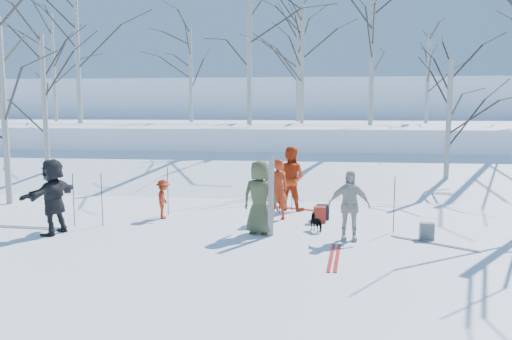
# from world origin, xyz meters

# --- Properties ---
(ground) EXTENTS (120.00, 120.00, 0.00)m
(ground) POSITION_xyz_m (0.00, 0.00, 0.00)
(ground) COLOR white
(ground) RESTS_ON ground
(snow_ramp) EXTENTS (70.00, 9.49, 4.12)m
(snow_ramp) POSITION_xyz_m (0.00, 7.00, 0.15)
(snow_ramp) COLOR white
(snow_ramp) RESTS_ON ground
(snow_plateau) EXTENTS (70.00, 18.00, 2.20)m
(snow_plateau) POSITION_xyz_m (0.00, 17.00, 1.00)
(snow_plateau) COLOR white
(snow_plateau) RESTS_ON ground
(far_hill) EXTENTS (90.00, 30.00, 6.00)m
(far_hill) POSITION_xyz_m (0.00, 38.00, 2.00)
(far_hill) COLOR white
(far_hill) RESTS_ON ground
(skier_olive_center) EXTENTS (0.97, 0.76, 1.75)m
(skier_olive_center) POSITION_xyz_m (0.30, -0.23, 0.88)
(skier_olive_center) COLOR #43482B
(skier_olive_center) RESTS_ON ground
(skier_red_north) EXTENTS (0.70, 0.58, 1.63)m
(skier_red_north) POSITION_xyz_m (0.59, 1.32, 0.81)
(skier_red_north) COLOR #A9290F
(skier_red_north) RESTS_ON ground
(skier_redor_behind) EXTENTS (1.07, 0.94, 1.85)m
(skier_redor_behind) POSITION_xyz_m (0.86, 2.65, 0.92)
(skier_redor_behind) COLOR #BF350E
(skier_redor_behind) RESTS_ON ground
(skier_red_seated) EXTENTS (0.51, 0.74, 1.06)m
(skier_red_seated) POSITION_xyz_m (-2.45, 1.09, 0.53)
(skier_red_seated) COLOR #A9290F
(skier_red_seated) RESTS_ON ground
(skier_cream_east) EXTENTS (0.94, 0.41, 1.58)m
(skier_cream_east) POSITION_xyz_m (2.34, -0.56, 0.79)
(skier_cream_east) COLOR beige
(skier_cream_east) RESTS_ON ground
(skier_grey_west) EXTENTS (0.89, 1.74, 1.79)m
(skier_grey_west) POSITION_xyz_m (-4.52, -0.80, 0.89)
(skier_grey_west) COLOR black
(skier_grey_west) RESTS_ON ground
(dog) EXTENTS (0.49, 0.56, 0.44)m
(dog) POSITION_xyz_m (1.64, 0.17, 0.22)
(dog) COLOR black
(dog) RESTS_ON ground
(upright_ski_left) EXTENTS (0.11, 0.17, 1.90)m
(upright_ski_left) POSITION_xyz_m (0.55, -0.47, 0.95)
(upright_ski_left) COLOR silver
(upright_ski_left) RESTS_ON ground
(upright_ski_right) EXTENTS (0.11, 0.23, 1.89)m
(upright_ski_right) POSITION_xyz_m (0.61, -0.48, 0.95)
(upright_ski_right) COLOR silver
(upright_ski_right) RESTS_ON ground
(ski_pair_a) EXTENTS (1.40, 2.03, 0.02)m
(ski_pair_a) POSITION_xyz_m (0.90, 2.80, 0.01)
(ski_pair_a) COLOR #AE1C18
(ski_pair_a) RESTS_ON ground
(ski_pair_b) EXTENTS (0.39, 1.92, 0.02)m
(ski_pair_b) POSITION_xyz_m (-5.48, -0.34, 0.01)
(ski_pair_b) COLOR silver
(ski_pair_b) RESTS_ON ground
(ski_pair_c) EXTENTS (0.53, 1.93, 0.02)m
(ski_pair_c) POSITION_xyz_m (1.98, -1.92, 0.01)
(ski_pair_c) COLOR #AE1C18
(ski_pair_c) RESTS_ON ground
(ski_pair_d) EXTENTS (1.95, 2.08, 0.02)m
(ski_pair_d) POSITION_xyz_m (4.18, -0.67, 0.01)
(ski_pair_d) COLOR silver
(ski_pair_d) RESTS_ON ground
(ski_pole_a) EXTENTS (0.02, 0.02, 1.34)m
(ski_pole_a) POSITION_xyz_m (-2.46, 1.53, 0.67)
(ski_pole_a) COLOR black
(ski_pole_a) RESTS_ON ground
(ski_pole_b) EXTENTS (0.02, 0.02, 1.34)m
(ski_pole_b) POSITION_xyz_m (-3.73, 0.09, 0.67)
(ski_pole_b) COLOR black
(ski_pole_b) RESTS_ON ground
(ski_pole_c) EXTENTS (0.02, 0.02, 1.34)m
(ski_pole_c) POSITION_xyz_m (-4.43, -0.02, 0.67)
(ski_pole_c) COLOR black
(ski_pole_c) RESTS_ON ground
(ski_pole_d) EXTENTS (0.02, 0.02, 1.34)m
(ski_pole_d) POSITION_xyz_m (0.92, 2.55, 0.67)
(ski_pole_d) COLOR black
(ski_pole_d) RESTS_ON ground
(ski_pole_e) EXTENTS (0.02, 0.02, 1.34)m
(ski_pole_e) POSITION_xyz_m (3.46, 0.31, 0.67)
(ski_pole_e) COLOR black
(ski_pole_e) RESTS_ON ground
(ski_pole_f) EXTENTS (0.02, 0.02, 1.34)m
(ski_pole_f) POSITION_xyz_m (0.59, 2.11, 0.67)
(ski_pole_f) COLOR black
(ski_pole_f) RESTS_ON ground
(backpack_red) EXTENTS (0.32, 0.22, 0.42)m
(backpack_red) POSITION_xyz_m (1.71, 1.09, 0.21)
(backpack_red) COLOR #A02418
(backpack_red) RESTS_ON ground
(backpack_grey) EXTENTS (0.30, 0.20, 0.38)m
(backpack_grey) POSITION_xyz_m (4.11, -0.29, 0.19)
(backpack_grey) COLOR #5A5E62
(backpack_grey) RESTS_ON ground
(backpack_dark) EXTENTS (0.34, 0.24, 0.40)m
(backpack_dark) POSITION_xyz_m (1.80, 1.48, 0.20)
(backpack_dark) COLOR black
(backpack_dark) RESTS_ON ground
(birch_plateau_a) EXTENTS (3.47, 3.47, 4.11)m
(birch_plateau_a) POSITION_xyz_m (6.80, 13.00, 4.25)
(birch_plateau_a) COLOR silver
(birch_plateau_a) RESTS_ON snow_plateau
(birch_plateau_b) EXTENTS (4.59, 4.59, 5.70)m
(birch_plateau_b) POSITION_xyz_m (-12.48, 14.10, 5.05)
(birch_plateau_b) COLOR silver
(birch_plateau_b) RESTS_ON snow_plateau
(birch_plateau_c) EXTENTS (4.41, 4.41, 5.45)m
(birch_plateau_c) POSITION_xyz_m (0.91, 11.97, 4.92)
(birch_plateau_c) COLOR silver
(birch_plateau_c) RESTS_ON snow_plateau
(birch_plateau_d) EXTENTS (5.76, 5.76, 7.37)m
(birch_plateau_d) POSITION_xyz_m (-9.53, 10.92, 5.88)
(birch_plateau_d) COLOR silver
(birch_plateau_d) RESTS_ON snow_plateau
(birch_plateau_e) EXTENTS (4.81, 4.81, 6.01)m
(birch_plateau_e) POSITION_xyz_m (0.60, 15.22, 5.20)
(birch_plateau_e) COLOR silver
(birch_plateau_e) RESTS_ON snow_plateau
(birch_plateau_g) EXTENTS (3.87, 3.87, 4.67)m
(birch_plateau_g) POSITION_xyz_m (-4.75, 13.34, 4.53)
(birch_plateau_g) COLOR silver
(birch_plateau_g) RESTS_ON snow_plateau
(birch_plateau_h) EXTENTS (5.55, 5.55, 7.08)m
(birch_plateau_h) POSITION_xyz_m (-1.37, 10.42, 5.74)
(birch_plateau_h) COLOR silver
(birch_plateau_h) RESTS_ON snow_plateau
(birch_plateau_i) EXTENTS (4.86, 4.86, 6.08)m
(birch_plateau_i) POSITION_xyz_m (3.88, 10.05, 5.24)
(birch_plateau_i) COLOR silver
(birch_plateau_i) RESTS_ON snow_plateau
(birch_edge_a) EXTENTS (4.55, 4.55, 5.64)m
(birch_edge_a) POSITION_xyz_m (-7.83, 2.52, 2.82)
(birch_edge_a) COLOR silver
(birch_edge_a) RESTS_ON ground
(birch_edge_d) EXTENTS (4.54, 4.54, 5.63)m
(birch_edge_d) POSITION_xyz_m (-8.45, 5.93, 2.82)
(birch_edge_d) COLOR silver
(birch_edge_d) RESTS_ON ground
(birch_edge_e) EXTENTS (3.80, 3.80, 4.58)m
(birch_edge_e) POSITION_xyz_m (6.04, 5.90, 2.29)
(birch_edge_e) COLOR silver
(birch_edge_e) RESTS_ON ground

